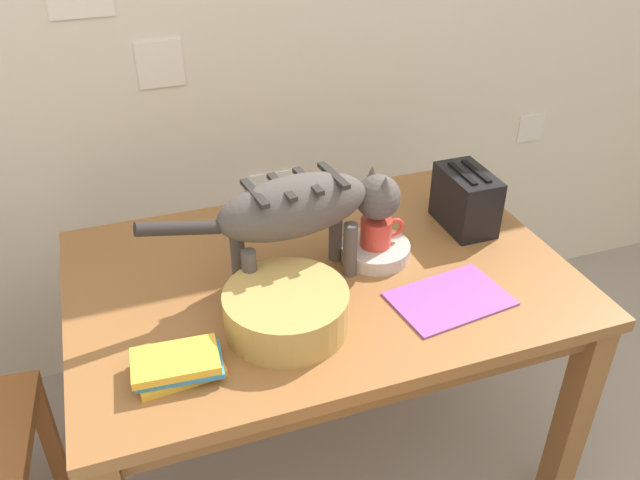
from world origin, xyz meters
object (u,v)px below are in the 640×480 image
object	(u,v)px
saucer_bowl	(375,250)
magazine	(450,299)
cat	(306,208)
coffee_mug	(377,232)
dining_table	(320,299)
book_stack	(178,365)
toaster	(466,200)
wicker_basket	(286,309)

from	to	relation	value
saucer_bowl	magazine	bearing A→B (deg)	-67.28
saucer_bowl	cat	bearing A→B (deg)	-173.24
saucer_bowl	coffee_mug	distance (m)	0.06
coffee_mug	magazine	xyz separation A→B (m)	(0.10, -0.24, -0.08)
saucer_bowl	dining_table	bearing A→B (deg)	-173.47
coffee_mug	book_stack	world-z (taller)	coffee_mug
cat	coffee_mug	bearing A→B (deg)	89.89
dining_table	saucer_bowl	bearing A→B (deg)	6.53
magazine	book_stack	bearing A→B (deg)	175.57
dining_table	saucer_bowl	xyz separation A→B (m)	(0.16, 0.02, 0.11)
book_stack	toaster	distance (m)	0.94
cat	book_stack	world-z (taller)	cat
dining_table	wicker_basket	distance (m)	0.27
magazine	book_stack	size ratio (longest dim) A/B	1.43
cat	toaster	world-z (taller)	cat
saucer_bowl	toaster	distance (m)	0.32
toaster	coffee_mug	bearing A→B (deg)	-167.89
saucer_bowl	book_stack	world-z (taller)	book_stack
dining_table	toaster	bearing A→B (deg)	10.10
coffee_mug	magazine	size ratio (longest dim) A/B	0.44
dining_table	coffee_mug	size ratio (longest dim) A/B	10.42
saucer_bowl	book_stack	size ratio (longest dim) A/B	0.95
dining_table	coffee_mug	world-z (taller)	coffee_mug
dining_table	wicker_basket	bearing A→B (deg)	-128.96
cat	wicker_basket	world-z (taller)	cat
book_stack	magazine	bearing A→B (deg)	2.88
wicker_basket	toaster	bearing A→B (deg)	23.21
cat	saucer_bowl	xyz separation A→B (m)	(0.20, 0.02, -0.18)
book_stack	saucer_bowl	bearing A→B (deg)	25.27
saucer_bowl	coffee_mug	xyz separation A→B (m)	(0.00, 0.00, 0.06)
magazine	wicker_basket	bearing A→B (deg)	167.49
coffee_mug	saucer_bowl	bearing A→B (deg)	180.00
cat	toaster	bearing A→B (deg)	93.16
magazine	book_stack	distance (m)	0.67
coffee_mug	book_stack	size ratio (longest dim) A/B	0.62
magazine	wicker_basket	world-z (taller)	wicker_basket
dining_table	wicker_basket	xyz separation A→B (m)	(-0.15, -0.18, 0.14)
book_stack	coffee_mug	bearing A→B (deg)	25.13
book_stack	toaster	size ratio (longest dim) A/B	0.99
book_stack	toaster	world-z (taller)	toaster
cat	coffee_mug	xyz separation A→B (m)	(0.21, 0.02, -0.12)
cat	book_stack	distance (m)	0.48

